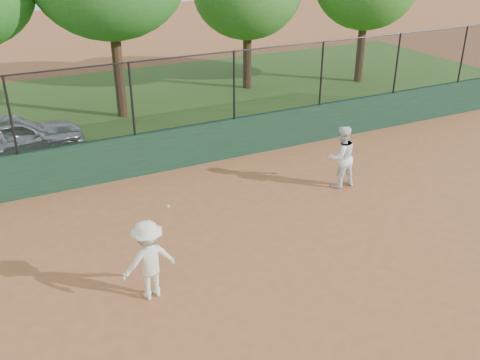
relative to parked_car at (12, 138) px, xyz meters
name	(u,v)px	position (x,y,z in m)	size (l,w,h in m)	color
ground	(254,287)	(3.49, -8.62, -0.70)	(80.00, 80.00, 0.00)	#A05B33
back_wall	(154,152)	(3.49, -2.62, -0.10)	(26.00, 0.20, 1.20)	#193724
grass_strip	(105,112)	(3.49, 3.38, -0.70)	(36.00, 12.00, 0.01)	#30591C
parked_car	(12,138)	(0.00, 0.00, 0.00)	(1.66, 4.14, 1.41)	#AFB3B9
player_second	(341,157)	(7.62, -5.70, 0.14)	(0.82, 0.64, 1.69)	white
player_main	(149,260)	(1.64, -7.97, 0.09)	(1.08, 0.68, 1.94)	beige
fence_assembly	(149,96)	(3.46, -2.62, 1.53)	(26.00, 0.06, 2.00)	black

